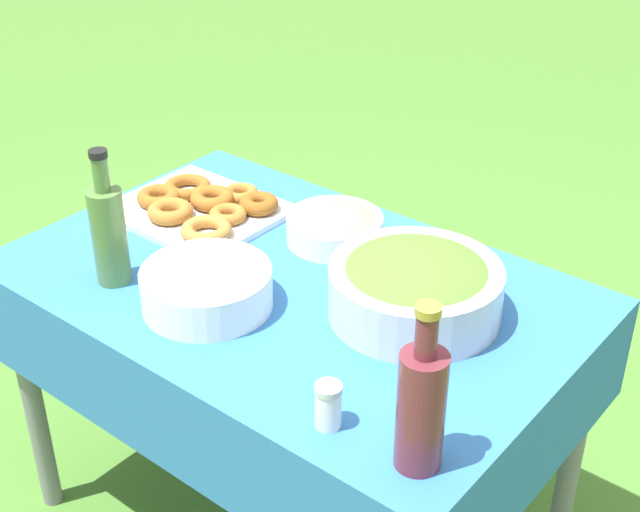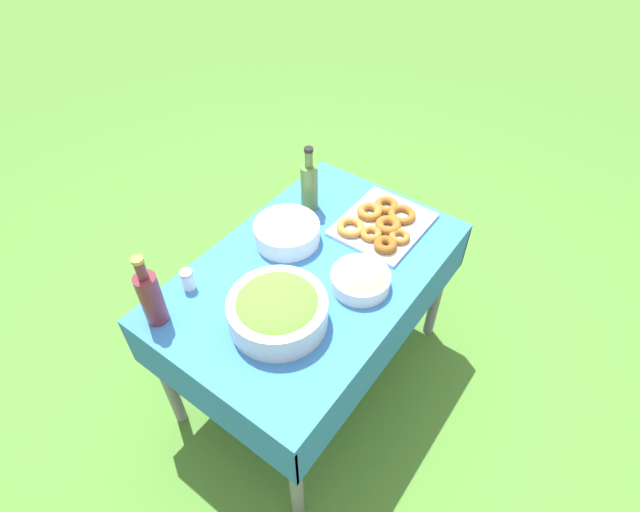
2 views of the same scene
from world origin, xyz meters
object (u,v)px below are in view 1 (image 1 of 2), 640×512
object	(u,v)px
salad_bowl	(415,286)
plate_stack	(207,288)
donut_platter	(201,207)
olive_oil_bottle	(109,231)
pasta_bowl	(335,226)
wine_bottle	(421,405)

from	to	relation	value
salad_bowl	plate_stack	xyz separation A→B (m)	(-0.35, -0.24, -0.03)
donut_platter	olive_oil_bottle	distance (m)	0.35
pasta_bowl	donut_platter	bearing A→B (deg)	-162.03
salad_bowl	donut_platter	size ratio (longest dim) A/B	0.89
wine_bottle	salad_bowl	bearing A→B (deg)	124.57
donut_platter	plate_stack	xyz separation A→B (m)	(0.30, -0.27, 0.02)
olive_oil_bottle	salad_bowl	bearing A→B (deg)	27.38
salad_bowl	plate_stack	size ratio (longest dim) A/B	1.30
pasta_bowl	plate_stack	world-z (taller)	plate_stack
olive_oil_bottle	wine_bottle	xyz separation A→B (m)	(0.81, -0.06, 0.00)
plate_stack	olive_oil_bottle	xyz separation A→B (m)	(-0.23, -0.06, 0.08)
pasta_bowl	plate_stack	distance (m)	0.38
salad_bowl	olive_oil_bottle	distance (m)	0.65
donut_platter	olive_oil_bottle	bearing A→B (deg)	-77.78
donut_platter	plate_stack	bearing A→B (deg)	-42.45
plate_stack	olive_oil_bottle	distance (m)	0.25
pasta_bowl	donut_platter	xyz separation A→B (m)	(-0.33, -0.11, -0.02)
salad_bowl	donut_platter	world-z (taller)	salad_bowl
plate_stack	wine_bottle	bearing A→B (deg)	-10.73
salad_bowl	donut_platter	bearing A→B (deg)	177.24
donut_platter	plate_stack	size ratio (longest dim) A/B	1.46
plate_stack	wine_bottle	world-z (taller)	wine_bottle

